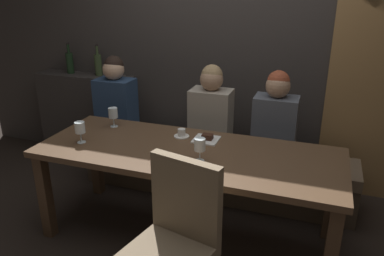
# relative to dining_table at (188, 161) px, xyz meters

# --- Properties ---
(ground) EXTENTS (9.00, 9.00, 0.00)m
(ground) POSITION_rel_dining_table_xyz_m (0.00, 0.00, -0.65)
(ground) COLOR black
(back_wall_tiled) EXTENTS (6.00, 0.12, 3.00)m
(back_wall_tiled) POSITION_rel_dining_table_xyz_m (0.00, 1.22, 0.85)
(back_wall_tiled) COLOR #383330
(back_wall_tiled) RESTS_ON ground
(back_counter) EXTENTS (1.10, 0.28, 0.95)m
(back_counter) POSITION_rel_dining_table_xyz_m (-1.55, 1.04, -0.18)
(back_counter) COLOR #2F2B29
(back_counter) RESTS_ON ground
(dining_table) EXTENTS (2.20, 0.84, 0.74)m
(dining_table) POSITION_rel_dining_table_xyz_m (0.00, 0.00, 0.00)
(dining_table) COLOR #493422
(dining_table) RESTS_ON ground
(banquette_bench) EXTENTS (2.50, 0.44, 0.45)m
(banquette_bench) POSITION_rel_dining_table_xyz_m (0.00, 0.70, -0.42)
(banquette_bench) COLOR #4A3C2E
(banquette_bench) RESTS_ON ground
(chair_near_side) EXTENTS (0.53, 0.53, 0.98)m
(chair_near_side) POSITION_rel_dining_table_xyz_m (0.19, -0.72, -0.09)
(chair_near_side) COLOR brown
(chair_near_side) RESTS_ON ground
(diner_redhead) EXTENTS (0.36, 0.24, 0.79)m
(diner_redhead) POSITION_rel_dining_table_xyz_m (-0.99, 0.70, 0.17)
(diner_redhead) COLOR navy
(diner_redhead) RESTS_ON banquette_bench
(diner_bearded) EXTENTS (0.36, 0.24, 0.77)m
(diner_bearded) POSITION_rel_dining_table_xyz_m (-0.04, 0.70, 0.16)
(diner_bearded) COLOR #9E9384
(diner_bearded) RESTS_ON banquette_bench
(diner_far_end) EXTENTS (0.36, 0.24, 0.76)m
(diner_far_end) POSITION_rel_dining_table_xyz_m (0.52, 0.71, 0.16)
(diner_far_end) COLOR #4C515B
(diner_far_end) RESTS_ON banquette_bench
(wine_bottle_dark_red) EXTENTS (0.08, 0.08, 0.33)m
(wine_bottle_dark_red) POSITION_rel_dining_table_xyz_m (-1.73, 1.05, 0.42)
(wine_bottle_dark_red) COLOR black
(wine_bottle_dark_red) RESTS_ON back_counter
(wine_bottle_pale_label) EXTENTS (0.08, 0.08, 0.33)m
(wine_bottle_pale_label) POSITION_rel_dining_table_xyz_m (-1.38, 1.06, 0.42)
(wine_bottle_pale_label) COLOR #384728
(wine_bottle_pale_label) RESTS_ON back_counter
(wine_glass_center_front) EXTENTS (0.08, 0.08, 0.16)m
(wine_glass_center_front) POSITION_rel_dining_table_xyz_m (0.14, -0.14, 0.20)
(wine_glass_center_front) COLOR silver
(wine_glass_center_front) RESTS_ON dining_table
(wine_glass_end_left) EXTENTS (0.08, 0.08, 0.16)m
(wine_glass_end_left) POSITION_rel_dining_table_xyz_m (-0.75, 0.24, 0.20)
(wine_glass_end_left) COLOR silver
(wine_glass_end_left) RESTS_ON dining_table
(wine_glass_near_right) EXTENTS (0.08, 0.08, 0.16)m
(wine_glass_near_right) POSITION_rel_dining_table_xyz_m (-0.81, -0.14, 0.20)
(wine_glass_near_right) COLOR silver
(wine_glass_near_right) RESTS_ON dining_table
(espresso_cup) EXTENTS (0.12, 0.12, 0.06)m
(espresso_cup) POSITION_rel_dining_table_xyz_m (-0.13, 0.22, 0.11)
(espresso_cup) COLOR white
(espresso_cup) RESTS_ON dining_table
(dessert_plate) EXTENTS (0.19, 0.19, 0.05)m
(dessert_plate) POSITION_rel_dining_table_xyz_m (0.07, 0.22, 0.10)
(dessert_plate) COLOR white
(dessert_plate) RESTS_ON dining_table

